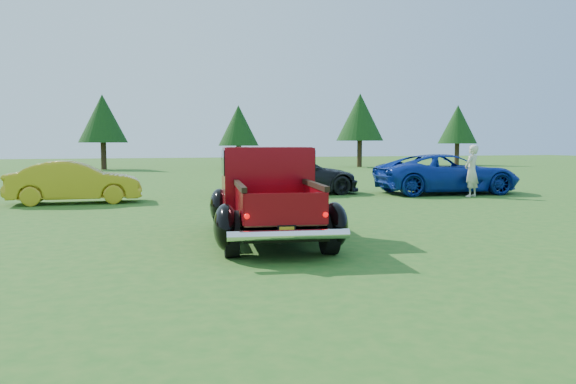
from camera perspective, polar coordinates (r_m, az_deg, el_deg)
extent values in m
plane|color=#25621C|center=(9.04, -1.48, -6.30)|extent=(120.00, 120.00, 0.00)
cylinder|color=#332114|center=(39.54, -18.22, 3.49)|extent=(0.36, 0.36, 1.80)
cone|color=black|center=(39.57, -18.32, 7.11)|extent=(3.20, 3.20, 3.20)
cylinder|color=#332114|center=(39.45, -5.03, 3.56)|extent=(0.36, 0.36, 1.58)
cone|color=black|center=(39.46, -5.05, 6.75)|extent=(2.82, 2.82, 2.82)
cylinder|color=#332114|center=(41.84, 7.28, 3.87)|extent=(0.36, 0.36, 1.94)
cone|color=black|center=(41.87, 7.32, 7.56)|extent=(3.46, 3.46, 3.46)
cylinder|color=#332114|center=(47.14, 16.78, 3.69)|extent=(0.36, 0.36, 1.73)
cone|color=black|center=(47.16, 16.85, 6.60)|extent=(3.07, 3.07, 3.07)
cylinder|color=black|center=(8.76, -5.75, -4.26)|extent=(0.32, 0.75, 0.73)
cylinder|color=black|center=(8.98, 4.20, -4.03)|extent=(0.32, 0.75, 0.73)
cylinder|color=black|center=(11.65, -6.56, -1.97)|extent=(0.32, 0.75, 0.73)
cylinder|color=black|center=(11.81, 0.98, -1.84)|extent=(0.32, 0.75, 0.73)
cube|color=black|center=(10.30, -1.92, -2.59)|extent=(1.89, 4.43, 0.18)
cube|color=maroon|center=(11.75, -2.82, 0.18)|extent=(1.73, 1.58, 0.57)
cube|color=silver|center=(12.45, -3.17, 0.40)|extent=(1.45, 0.27, 0.46)
cube|color=maroon|center=(10.55, -2.14, 1.32)|extent=(1.76, 1.27, 1.19)
cube|color=black|center=(10.54, -2.15, 3.05)|extent=(1.78, 1.19, 0.46)
cube|color=maroon|center=(10.53, -2.15, 4.39)|extent=(1.67, 1.17, 0.07)
cube|color=brown|center=(9.16, -1.04, -2.56)|extent=(1.48, 1.98, 0.05)
cube|color=maroon|center=(9.07, -4.90, -1.15)|extent=(0.31, 1.81, 0.47)
cube|color=maroon|center=(9.24, 2.74, -1.02)|extent=(0.31, 1.81, 0.47)
cube|color=maroon|center=(10.04, -1.76, -0.54)|extent=(1.22, 0.22, 0.47)
cube|color=maroon|center=(8.24, -0.17, -1.75)|extent=(1.23, 0.23, 0.47)
cube|color=black|center=(9.05, -4.91, 0.63)|extent=(0.35, 1.82, 0.08)
cube|color=black|center=(9.21, 2.75, 0.72)|extent=(0.35, 1.82, 0.08)
ellipsoid|color=black|center=(8.74, -6.36, -3.57)|extent=(0.56, 1.02, 0.80)
ellipsoid|color=black|center=(8.98, 4.77, -3.32)|extent=(0.56, 1.02, 0.80)
ellipsoid|color=black|center=(11.63, -7.02, -1.44)|extent=(0.56, 1.02, 0.80)
ellipsoid|color=black|center=(11.81, 1.41, -1.30)|extent=(0.56, 1.02, 0.80)
cube|color=black|center=(10.21, -6.72, -3.32)|extent=(0.57, 1.94, 0.05)
cube|color=black|center=(10.42, 2.86, -3.12)|extent=(0.57, 1.94, 0.05)
cylinder|color=silver|center=(8.06, 0.08, -4.39)|extent=(1.78, 0.40, 0.15)
cube|color=black|center=(8.24, -0.13, -3.86)|extent=(0.27, 0.05, 0.14)
cube|color=gold|center=(8.24, -0.12, -3.87)|extent=(0.22, 0.04, 0.09)
sphere|color=#CC0505|center=(8.16, -4.20, -2.48)|extent=(0.08, 0.08, 0.08)
sphere|color=#CC0505|center=(8.33, 3.83, -2.32)|extent=(0.08, 0.08, 0.08)
imported|color=gold|center=(17.64, -20.82, 0.93)|extent=(3.78, 1.36, 1.24)
imported|color=black|center=(19.38, 0.48, 1.77)|extent=(4.75, 2.07, 1.36)
imported|color=#0D2A96|center=(20.47, 15.84, 1.79)|extent=(5.19, 2.80, 1.38)
imported|color=beige|center=(19.38, 18.15, 2.04)|extent=(0.74, 0.66, 1.71)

